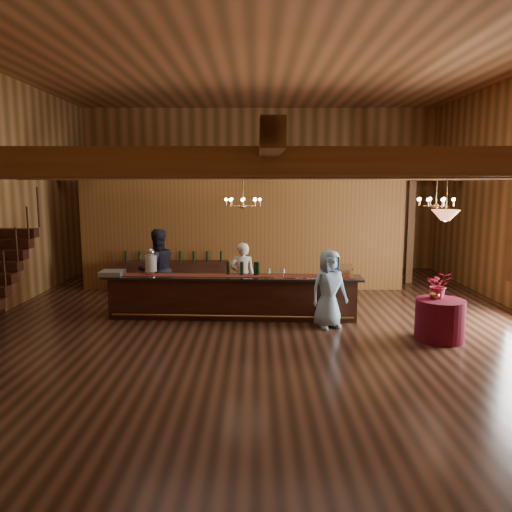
{
  "coord_description": "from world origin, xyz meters",
  "views": [
    {
      "loc": [
        -0.11,
        -10.39,
        3.0
      ],
      "look_at": [
        -0.12,
        0.68,
        1.37
      ],
      "focal_mm": 35.0,
      "sensor_mm": 36.0,
      "label": 1
    }
  ],
  "objects_px": {
    "tasting_bar": "(232,297)",
    "beverage_dispenser": "(151,262)",
    "chandelier_right": "(436,202)",
    "guest": "(329,289)",
    "backbar_shelf": "(174,276)",
    "bartender": "(242,277)",
    "chandelier_left": "(243,202)",
    "round_table": "(440,320)",
    "pendant_lamp": "(446,215)",
    "floor_plant": "(322,268)",
    "raffle_drum": "(344,270)",
    "staff_second": "(157,270)"
  },
  "relations": [
    {
      "from": "tasting_bar",
      "to": "beverage_dispenser",
      "type": "distance_m",
      "value": 1.98
    },
    {
      "from": "beverage_dispenser",
      "to": "chandelier_right",
      "type": "height_order",
      "value": "chandelier_right"
    },
    {
      "from": "tasting_bar",
      "to": "guest",
      "type": "height_order",
      "value": "guest"
    },
    {
      "from": "backbar_shelf",
      "to": "bartender",
      "type": "relative_size",
      "value": 1.86
    },
    {
      "from": "chandelier_left",
      "to": "chandelier_right",
      "type": "distance_m",
      "value": 4.23
    },
    {
      "from": "guest",
      "to": "round_table",
      "type": "bearing_deg",
      "value": -44.75
    },
    {
      "from": "pendant_lamp",
      "to": "floor_plant",
      "type": "distance_m",
      "value": 5.44
    },
    {
      "from": "raffle_drum",
      "to": "chandelier_right",
      "type": "distance_m",
      "value": 2.5
    },
    {
      "from": "raffle_drum",
      "to": "guest",
      "type": "distance_m",
      "value": 0.73
    },
    {
      "from": "chandelier_right",
      "to": "guest",
      "type": "bearing_deg",
      "value": -162.25
    },
    {
      "from": "guest",
      "to": "bartender",
      "type": "bearing_deg",
      "value": 122.57
    },
    {
      "from": "backbar_shelf",
      "to": "bartender",
      "type": "xyz_separation_m",
      "value": [
        1.96,
        -2.1,
        0.39
      ]
    },
    {
      "from": "round_table",
      "to": "chandelier_left",
      "type": "relative_size",
      "value": 1.15
    },
    {
      "from": "guest",
      "to": "floor_plant",
      "type": "height_order",
      "value": "guest"
    },
    {
      "from": "round_table",
      "to": "raffle_drum",
      "type": "bearing_deg",
      "value": 138.74
    },
    {
      "from": "staff_second",
      "to": "floor_plant",
      "type": "height_order",
      "value": "staff_second"
    },
    {
      "from": "pendant_lamp",
      "to": "bartender",
      "type": "bearing_deg",
      "value": 149.92
    },
    {
      "from": "beverage_dispenser",
      "to": "bartender",
      "type": "distance_m",
      "value": 2.13
    },
    {
      "from": "chandelier_left",
      "to": "chandelier_right",
      "type": "relative_size",
      "value": 1.0
    },
    {
      "from": "staff_second",
      "to": "floor_plant",
      "type": "relative_size",
      "value": 1.72
    },
    {
      "from": "round_table",
      "to": "staff_second",
      "type": "height_order",
      "value": "staff_second"
    },
    {
      "from": "chandelier_left",
      "to": "guest",
      "type": "xyz_separation_m",
      "value": [
        1.81,
        -1.15,
        -1.75
      ]
    },
    {
      "from": "guest",
      "to": "chandelier_left",
      "type": "bearing_deg",
      "value": 126.36
    },
    {
      "from": "pendant_lamp",
      "to": "bartender",
      "type": "distance_m",
      "value": 4.71
    },
    {
      "from": "round_table",
      "to": "guest",
      "type": "relative_size",
      "value": 0.56
    },
    {
      "from": "chandelier_right",
      "to": "staff_second",
      "type": "bearing_deg",
      "value": 173.7
    },
    {
      "from": "pendant_lamp",
      "to": "floor_plant",
      "type": "xyz_separation_m",
      "value": [
        -1.61,
        4.85,
        -1.84
      ]
    },
    {
      "from": "chandelier_left",
      "to": "guest",
      "type": "distance_m",
      "value": 2.77
    },
    {
      "from": "raffle_drum",
      "to": "chandelier_left",
      "type": "height_order",
      "value": "chandelier_left"
    },
    {
      "from": "staff_second",
      "to": "guest",
      "type": "height_order",
      "value": "staff_second"
    },
    {
      "from": "tasting_bar",
      "to": "bartender",
      "type": "relative_size",
      "value": 3.53
    },
    {
      "from": "beverage_dispenser",
      "to": "chandelier_right",
      "type": "xyz_separation_m",
      "value": [
        6.27,
        -0.09,
        1.35
      ]
    },
    {
      "from": "tasting_bar",
      "to": "chandelier_right",
      "type": "height_order",
      "value": "chandelier_right"
    },
    {
      "from": "backbar_shelf",
      "to": "staff_second",
      "type": "distance_m",
      "value": 2.06
    },
    {
      "from": "backbar_shelf",
      "to": "chandelier_left",
      "type": "relative_size",
      "value": 3.78
    },
    {
      "from": "backbar_shelf",
      "to": "chandelier_left",
      "type": "height_order",
      "value": "chandelier_left"
    },
    {
      "from": "beverage_dispenser",
      "to": "chandelier_right",
      "type": "relative_size",
      "value": 0.75
    },
    {
      "from": "floor_plant",
      "to": "pendant_lamp",
      "type": "bearing_deg",
      "value": -71.6
    },
    {
      "from": "backbar_shelf",
      "to": "round_table",
      "type": "bearing_deg",
      "value": -42.98
    },
    {
      "from": "round_table",
      "to": "chandelier_right",
      "type": "distance_m",
      "value": 2.77
    },
    {
      "from": "round_table",
      "to": "pendant_lamp",
      "type": "relative_size",
      "value": 1.02
    },
    {
      "from": "chandelier_right",
      "to": "pendant_lamp",
      "type": "relative_size",
      "value": 0.89
    },
    {
      "from": "round_table",
      "to": "guest",
      "type": "distance_m",
      "value": 2.23
    },
    {
      "from": "tasting_bar",
      "to": "raffle_drum",
      "type": "relative_size",
      "value": 16.89
    },
    {
      "from": "beverage_dispenser",
      "to": "chandelier_right",
      "type": "bearing_deg",
      "value": -0.86
    },
    {
      "from": "staff_second",
      "to": "backbar_shelf",
      "type": "bearing_deg",
      "value": -122.42
    },
    {
      "from": "tasting_bar",
      "to": "backbar_shelf",
      "type": "xyz_separation_m",
      "value": [
        -1.74,
        2.73,
        -0.06
      ]
    },
    {
      "from": "backbar_shelf",
      "to": "guest",
      "type": "bearing_deg",
      "value": -48.54
    },
    {
      "from": "raffle_drum",
      "to": "round_table",
      "type": "xyz_separation_m",
      "value": [
        1.61,
        -1.42,
        -0.73
      ]
    },
    {
      "from": "round_table",
      "to": "bartender",
      "type": "height_order",
      "value": "bartender"
    }
  ]
}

